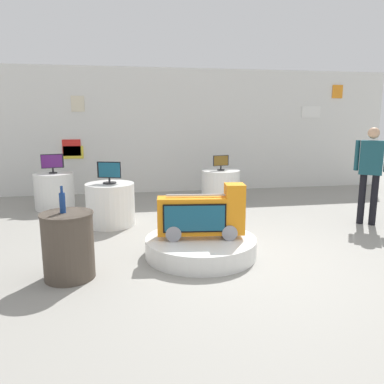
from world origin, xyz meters
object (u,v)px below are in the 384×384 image
Objects in this scene: display_pedestal_left_rear at (221,187)px; bottle_on_side_table at (62,202)px; novelty_firetruck_tv at (203,216)px; main_display_pedestal at (201,246)px; tv_on_left_rear at (221,162)px; shopper_browsing_near_truck at (371,168)px; side_table_round at (68,245)px; tv_on_center_rear at (52,162)px; display_pedestal_right_rear at (110,204)px; tv_on_right_rear at (109,172)px; display_pedestal_center_rear at (54,191)px.

bottle_on_side_table reaches higher than display_pedestal_left_rear.
main_display_pedestal is at bearing 156.54° from novelty_firetruck_tv.
tv_on_left_rear is 3.05m from shopper_browsing_near_truck.
novelty_firetruck_tv is at bearing -23.46° from main_display_pedestal.
side_table_round is at bearing -165.36° from novelty_firetruck_tv.
shopper_browsing_near_truck is (5.01, 1.50, 0.62)m from side_table_round.
tv_on_center_rear reaches higher than display_pedestal_left_rear.
tv_on_center_rear is at bearing 127.26° from novelty_firetruck_tv.
display_pedestal_right_rear is at bearing -150.70° from tv_on_left_rear.
display_pedestal_right_rear is 0.58m from tv_on_right_rear.
bottle_on_side_table is (-1.75, -0.45, 0.81)m from main_display_pedestal.
tv_on_right_rear reaches higher than display_pedestal_left_rear.
main_display_pedestal is 1.82× the size of display_pedestal_left_rear.
novelty_firetruck_tv is 1.50× the size of display_pedestal_center_rear.
side_table_round is 0.46× the size of shopper_browsing_near_truck.
shopper_browsing_near_truck reaches higher than tv_on_left_rear.
display_pedestal_right_rear is at bearing 125.95° from novelty_firetruck_tv.
tv_on_left_rear reaches higher than main_display_pedestal.
tv_on_left_rear is 3.65m from display_pedestal_center_rear.
display_pedestal_left_rear is 0.57m from tv_on_left_rear.
tv_on_right_rear reaches higher than novelty_firetruck_tv.
display_pedestal_left_rear is at bearing 71.19° from novelty_firetruck_tv.
bottle_on_side_table is at bearing -78.59° from display_pedestal_center_rear.
display_pedestal_left_rear and display_pedestal_center_rear have the same top height.
display_pedestal_right_rear is 0.49× the size of shopper_browsing_near_truck.
tv_on_right_rear is (-2.38, -1.34, 0.01)m from tv_on_left_rear.
tv_on_right_rear is at bearing 78.45° from bottle_on_side_table.
main_display_pedestal is 0.89× the size of shopper_browsing_near_truck.
shopper_browsing_near_truck reaches higher than tv_on_right_rear.
main_display_pedestal is 4.25m from tv_on_center_rear.
display_pedestal_left_rear reaches higher than main_display_pedestal.
tv_on_center_rear reaches higher than display_pedestal_right_rear.
side_table_round is 5.26m from shopper_browsing_near_truck.
bottle_on_side_table reaches higher than main_display_pedestal.
side_table_round is (-0.42, -2.26, -0.55)m from tv_on_right_rear.
shopper_browsing_near_truck reaches higher than display_pedestal_center_rear.
tv_on_left_rear is 4.60m from side_table_round.
novelty_firetruck_tv is 2.73× the size of tv_on_center_rear.
tv_on_right_rear is (1.22, -1.52, -0.03)m from tv_on_center_rear.
novelty_firetruck_tv reaches higher than display_pedestal_left_rear.
display_pedestal_right_rear is at bearing 107.39° from tv_on_right_rear.
main_display_pedestal is at bearing 14.44° from bottle_on_side_table.
tv_on_center_rear is (-0.00, -0.00, 0.61)m from display_pedestal_center_rear.
display_pedestal_right_rear is at bearing -150.64° from display_pedestal_left_rear.
shopper_browsing_near_truck is at bearing 16.65° from side_table_round.
tv_on_center_rear is at bearing 128.74° from tv_on_right_rear.
side_table_round is (-2.81, -3.60, 0.03)m from display_pedestal_left_rear.
display_pedestal_left_rear is 0.99× the size of display_pedestal_right_rear.
tv_on_left_rear is at bearing 70.77° from main_display_pedestal.
side_table_round is at bearing -78.05° from tv_on_center_rear.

